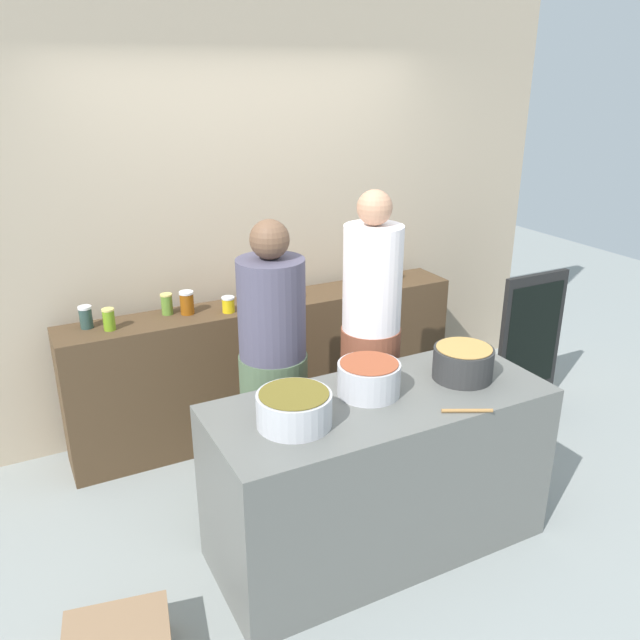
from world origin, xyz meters
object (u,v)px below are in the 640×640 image
preserve_jar_0 (86,317)px  preserve_jar_6 (271,293)px  preserve_jar_7 (291,292)px  preserve_jar_8 (393,273)px  cooking_pot_left (294,409)px  cook_with_tongs (274,380)px  cook_in_cap (370,355)px  preserve_jar_3 (187,303)px  chalkboard_sign (530,341)px  preserve_jar_4 (228,304)px  preserve_jar_5 (255,297)px  preserve_jar_1 (109,319)px  preserve_jar_2 (167,304)px  cooking_pot_center (369,378)px  wooden_spoon (467,411)px  cooking_pot_right (463,363)px

preserve_jar_0 → preserve_jar_6: preserve_jar_0 is taller
preserve_jar_7 → preserve_jar_8: size_ratio=0.94×
preserve_jar_6 → preserve_jar_0: bearing=176.5°
cooking_pot_left → cook_with_tongs: 0.75m
cook_in_cap → preserve_jar_0: bearing=148.0°
preserve_jar_3 → chalkboard_sign: bearing=-14.9°
preserve_jar_4 → preserve_jar_5: preserve_jar_5 is taller
preserve_jar_1 → preserve_jar_2: 0.39m
preserve_jar_2 → preserve_jar_1: bearing=-164.2°
preserve_jar_0 → preserve_jar_2: bearing=1.1°
cook_with_tongs → cooking_pot_left: bearing=-105.7°
cook_in_cap → cook_with_tongs: bearing=171.5°
preserve_jar_6 → cooking_pot_left: (-0.50, -1.42, -0.04)m
cooking_pot_center → preserve_jar_4: bearing=101.9°
preserve_jar_2 → wooden_spoon: size_ratio=0.56×
preserve_jar_5 → cook_with_tongs: bearing=-104.7°
chalkboard_sign → cook_with_tongs: bearing=-176.1°
preserve_jar_3 → preserve_jar_8: preserve_jar_3 is taller
cooking_pot_center → cook_with_tongs: cook_with_tongs is taller
cooking_pot_center → cooking_pot_right: bearing=-7.9°
preserve_jar_6 → preserve_jar_8: size_ratio=1.05×
preserve_jar_3 → cooking_pot_right: (1.03, -1.42, -0.04)m
preserve_jar_3 → cooking_pot_left: (0.06, -1.45, -0.05)m
preserve_jar_3 → preserve_jar_8: (1.53, -0.00, -0.02)m
preserve_jar_8 → cooking_pot_left: size_ratio=0.32×
preserve_jar_0 → chalkboard_sign: size_ratio=0.13×
preserve_jar_4 → chalkboard_sign: (2.09, -0.53, -0.46)m
preserve_jar_1 → wooden_spoon: size_ratio=0.55×
wooden_spoon → cook_with_tongs: cook_with_tongs is taller
preserve_jar_5 → cooking_pot_left: same height
preserve_jar_2 → cooking_pot_left: bearing=-83.5°
preserve_jar_7 → cooking_pot_center: (-0.19, -1.29, -0.02)m
preserve_jar_0 → preserve_jar_6: 1.16m
preserve_jar_1 → preserve_jar_4: bearing=-2.8°
preserve_jar_3 → cooking_pot_center: 1.44m
preserve_jar_2 → preserve_jar_7: bearing=-7.8°
preserve_jar_1 → cooking_pot_right: size_ratio=0.43×
cook_with_tongs → preserve_jar_6: bearing=67.2°
cooking_pot_right → cook_in_cap: (-0.20, 0.58, -0.15)m
preserve_jar_2 → preserve_jar_8: preserve_jar_2 is taller
preserve_jar_4 → cooking_pot_right: size_ratio=0.33×
preserve_jar_4 → preserve_jar_7: 0.45m
preserve_jar_2 → cooking_pot_left: 1.52m
wooden_spoon → cooking_pot_left: bearing=160.4°
preserve_jar_1 → preserve_jar_7: (1.18, -0.01, -0.01)m
chalkboard_sign → preserve_jar_0: bearing=167.2°
preserve_jar_7 → chalkboard_sign: bearing=-18.9°
preserve_jar_0 → preserve_jar_4: bearing=-8.8°
preserve_jar_0 → preserve_jar_7: (1.29, -0.10, -0.02)m
preserve_jar_1 → preserve_jar_2: preserve_jar_2 is taller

